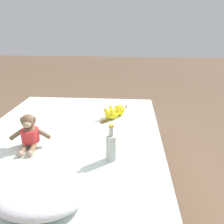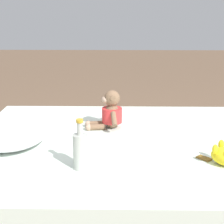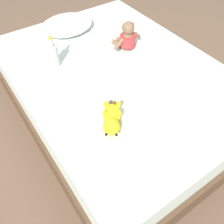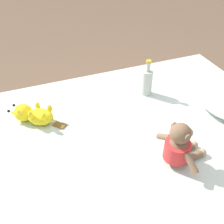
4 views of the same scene
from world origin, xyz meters
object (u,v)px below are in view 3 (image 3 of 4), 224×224
at_px(pillow, 67,25).
at_px(glass_bottle, 54,55).
at_px(plush_monkey, 127,38).
at_px(plush_yellow_creature, 112,119).
at_px(bed, 117,92).

bearing_deg(pillow, glass_bottle, -127.57).
relative_size(plush_monkey, plush_yellow_creature, 0.97).
xyz_separation_m(bed, plush_yellow_creature, (-0.33, -0.41, 0.28)).
height_order(bed, plush_yellow_creature, plush_yellow_creature).
xyz_separation_m(pillow, glass_bottle, (-0.31, -0.40, 0.03)).
distance_m(pillow, glass_bottle, 0.50).
xyz_separation_m(plush_monkey, plush_yellow_creature, (-0.55, -0.59, -0.05)).
distance_m(plush_monkey, plush_yellow_creature, 0.81).
height_order(plush_monkey, plush_yellow_creature, plush_monkey).
bearing_deg(bed, plush_yellow_creature, -128.57).
height_order(pillow, plush_monkey, plush_monkey).
distance_m(bed, glass_bottle, 0.57).
distance_m(plush_yellow_creature, glass_bottle, 0.72).
height_order(bed, plush_monkey, plush_monkey).
bearing_deg(plush_yellow_creature, glass_bottle, 91.77).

